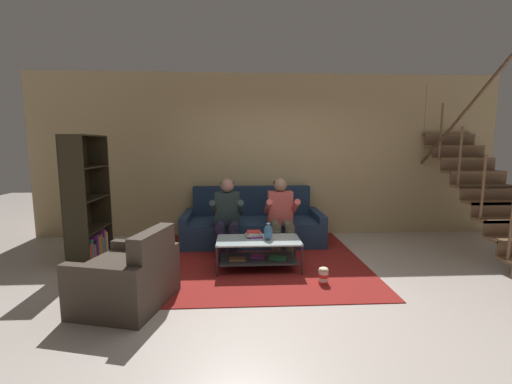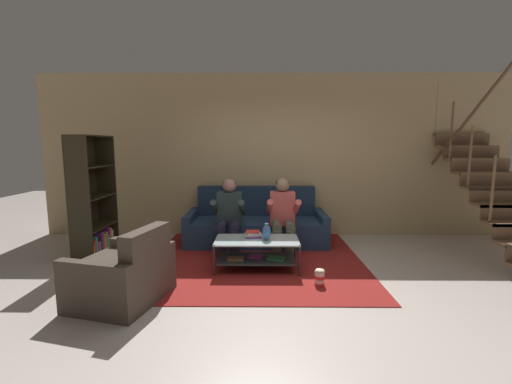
# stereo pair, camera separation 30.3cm
# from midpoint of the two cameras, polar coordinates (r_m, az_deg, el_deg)

# --- Properties ---
(ground) EXTENTS (16.80, 16.80, 0.00)m
(ground) POSITION_cam_midpoint_polar(r_m,az_deg,el_deg) (4.15, 3.09, -15.62)
(ground) COLOR #BDB1A8
(back_partition) EXTENTS (8.40, 0.12, 2.90)m
(back_partition) POSITION_cam_midpoint_polar(r_m,az_deg,el_deg) (6.26, 0.74, 6.02)
(back_partition) COLOR tan
(back_partition) RESTS_ON ground
(staircase_run) EXTENTS (0.94, 2.74, 2.98)m
(staircase_run) POSITION_cam_midpoint_polar(r_m,az_deg,el_deg) (6.38, 31.95, 2.16)
(staircase_run) COLOR brown
(staircase_run) RESTS_ON ground
(couch) EXTENTS (2.32, 0.94, 0.92)m
(couch) POSITION_cam_midpoint_polar(r_m,az_deg,el_deg) (5.86, -2.07, -5.57)
(couch) COLOR #1F324D
(couch) RESTS_ON ground
(person_seated_left) EXTENTS (0.50, 0.58, 1.13)m
(person_seated_left) POSITION_cam_midpoint_polar(r_m,az_deg,el_deg) (5.24, -6.47, -3.58)
(person_seated_left) COLOR #211F34
(person_seated_left) RESTS_ON ground
(person_seated_right) EXTENTS (0.50, 0.58, 1.14)m
(person_seated_right) POSITION_cam_midpoint_polar(r_m,az_deg,el_deg) (5.26, 2.52, -3.46)
(person_seated_right) COLOR #585643
(person_seated_right) RESTS_ON ground
(coffee_table) EXTENTS (1.10, 0.57, 0.41)m
(coffee_table) POSITION_cam_midpoint_polar(r_m,az_deg,el_deg) (4.62, -1.51, -9.60)
(coffee_table) COLOR #AEC6C5
(coffee_table) RESTS_ON ground
(area_rug) EXTENTS (3.00, 3.23, 0.01)m
(area_rug) POSITION_cam_midpoint_polar(r_m,az_deg,el_deg) (5.19, -1.77, -10.63)
(area_rug) COLOR maroon
(area_rug) RESTS_ON ground
(vase) EXTENTS (0.12, 0.12, 0.23)m
(vase) POSITION_cam_midpoint_polar(r_m,az_deg,el_deg) (4.53, 0.11, -6.72)
(vase) COLOR #335C85
(vase) RESTS_ON coffee_table
(book_stack) EXTENTS (0.24, 0.21, 0.09)m
(book_stack) POSITION_cam_midpoint_polar(r_m,az_deg,el_deg) (4.68, -2.16, -7.06)
(book_stack) COLOR #843C92
(book_stack) RESTS_ON coffee_table
(bookshelf) EXTENTS (0.33, 0.86, 1.79)m
(bookshelf) POSITION_cam_midpoint_polar(r_m,az_deg,el_deg) (5.53, -27.89, -3.65)
(bookshelf) COLOR black
(bookshelf) RESTS_ON ground
(armchair) EXTENTS (1.00, 1.09, 0.81)m
(armchair) POSITION_cam_midpoint_polar(r_m,az_deg,el_deg) (3.93, -22.63, -13.19)
(armchair) COLOR #42382F
(armchair) RESTS_ON ground
(popcorn_tub) EXTENTS (0.12, 0.12, 0.21)m
(popcorn_tub) POSITION_cam_midpoint_polar(r_m,az_deg,el_deg) (4.24, 9.12, -13.66)
(popcorn_tub) COLOR red
(popcorn_tub) RESTS_ON ground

